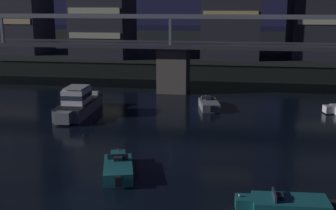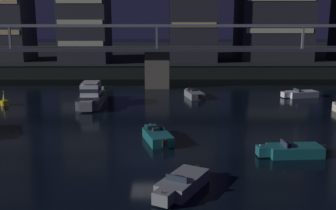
# 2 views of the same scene
# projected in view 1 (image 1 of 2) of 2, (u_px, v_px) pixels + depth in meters

# --- Properties ---
(ground_plane) EXTENTS (400.00, 400.00, 0.00)m
(ground_plane) POSITION_uv_depth(u_px,v_px,m) (87.00, 203.00, 24.66)
(ground_plane) COLOR black
(far_riverbank) EXTENTS (240.00, 80.00, 2.20)m
(far_riverbank) POSITION_uv_depth(u_px,v_px,m) (204.00, 46.00, 102.20)
(far_riverbank) COLOR black
(far_riverbank) RESTS_ON ground
(river_bridge) EXTENTS (89.50, 6.40, 9.38)m
(river_bridge) POSITION_uv_depth(u_px,v_px,m) (174.00, 55.00, 55.22)
(river_bridge) COLOR #605B51
(river_bridge) RESTS_ON ground
(cabin_cruiser_near_left) EXTENTS (2.96, 9.21, 2.79)m
(cabin_cruiser_near_left) POSITION_uv_depth(u_px,v_px,m) (78.00, 104.00, 44.40)
(cabin_cruiser_near_left) COLOR gray
(cabin_cruiser_near_left) RESTS_ON ground
(speedboat_near_right) EXTENTS (2.77, 5.18, 1.16)m
(speedboat_near_right) POSITION_uv_depth(u_px,v_px,m) (118.00, 168.00, 28.76)
(speedboat_near_right) COLOR #196066
(speedboat_near_right) RESTS_ON ground
(speedboat_far_center) EXTENTS (5.22, 2.03, 1.16)m
(speedboat_far_center) POSITION_uv_depth(u_px,v_px,m) (286.00, 206.00, 23.47)
(speedboat_far_center) COLOR #196066
(speedboat_far_center) RESTS_ON ground
(speedboat_far_right) EXTENTS (2.54, 5.22, 1.16)m
(speedboat_far_right) POSITION_uv_depth(u_px,v_px,m) (209.00, 104.00, 46.90)
(speedboat_far_right) COLOR gray
(speedboat_far_right) RESTS_ON ground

